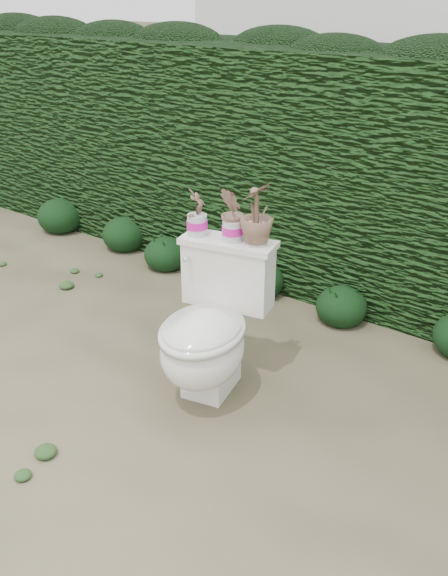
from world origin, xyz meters
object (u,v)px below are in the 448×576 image
Objects in this scene: potted_plant_left at (197,214)px; potted_plant_right at (257,216)px; toilet at (209,332)px; potted_plant_center at (233,216)px.

potted_plant_right is at bearing -101.63° from potted_plant_left.
toilet is at bearing -23.45° from potted_plant_right.
potted_plant_right reaches higher than potted_plant_left.
toilet is 3.33× the size of potted_plant_left.
toilet is at bearing -36.84° from potted_plant_center.
potted_plant_left is 0.20m from potted_plant_center.
potted_plant_left is 0.77× the size of potted_plant_right.
toilet is 0.64m from potted_plant_right.
toilet is 0.61m from potted_plant_left.
potted_plant_left is at bearing -80.76° from potted_plant_right.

